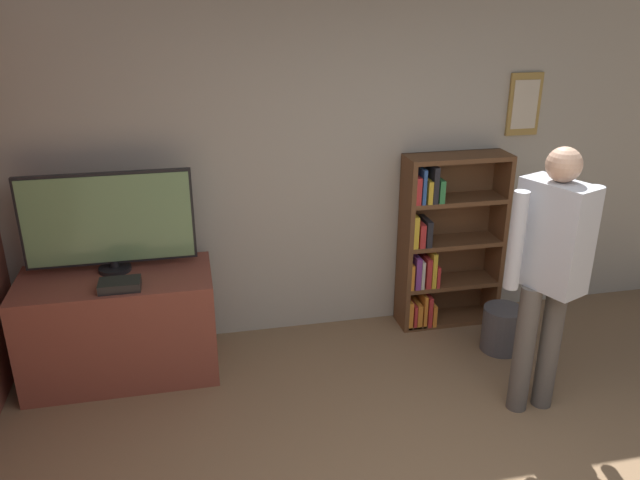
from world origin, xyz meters
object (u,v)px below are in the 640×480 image
Objects in this scene: person at (549,263)px; television at (109,221)px; game_console at (120,285)px; bookshelf at (441,245)px; waste_bin at (502,329)px.

television is at bearing -134.55° from person.
bookshelf is (2.41, 0.44, -0.10)m from game_console.
bookshelf is at bearing 165.43° from person.
person reaches higher than bookshelf.
waste_bin is at bearing -1.77° from game_console.
person is (2.63, -1.08, -0.08)m from television.
bookshelf is at bearing 120.58° from waste_bin.
television reaches higher than bookshelf.
television is at bearing 172.04° from waste_bin.
person is 5.02× the size of waste_bin.
game_console is 0.76× the size of waste_bin.
person is at bearing -101.99° from waste_bin.
person is (0.17, -1.22, 0.35)m from bookshelf.
television is 4.27× the size of game_console.
waste_bin is (0.31, -0.53, -0.51)m from bookshelf.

